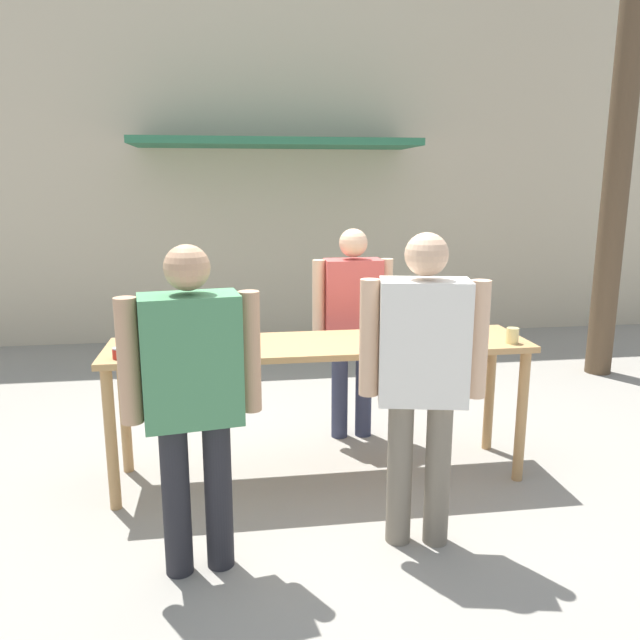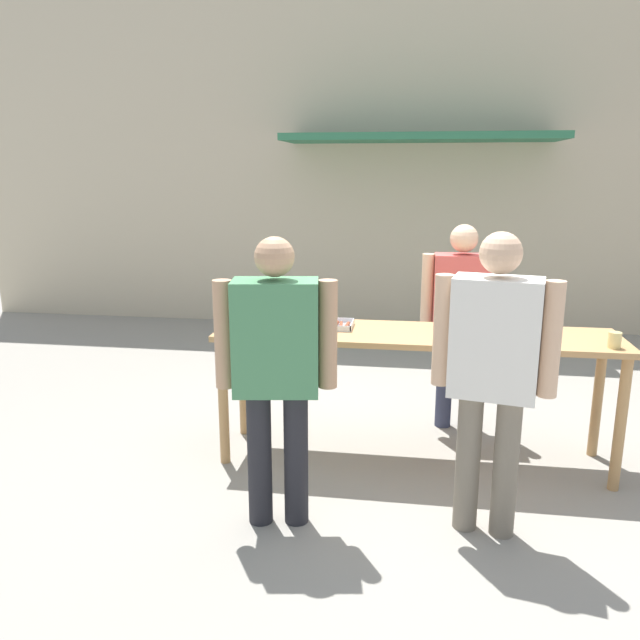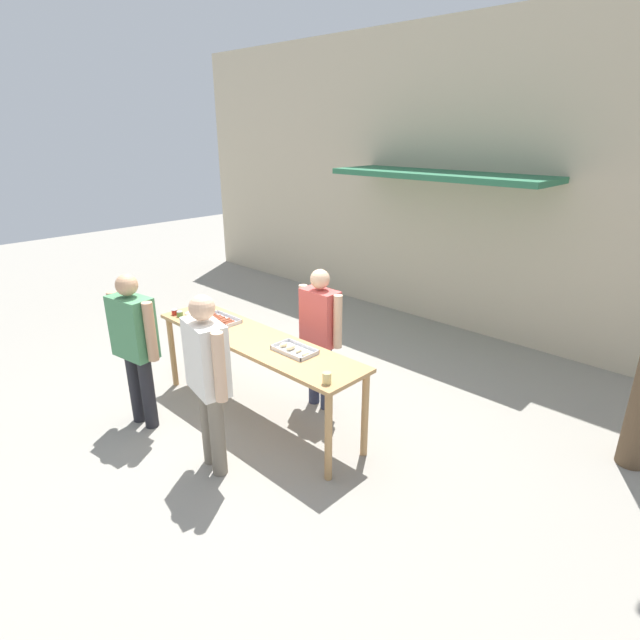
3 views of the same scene
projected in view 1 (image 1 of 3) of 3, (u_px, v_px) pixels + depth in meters
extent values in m
plane|color=gray|center=(320.00, 475.00, 4.28)|extent=(24.00, 24.00, 0.00)
cube|color=beige|center=(273.00, 158.00, 7.66)|extent=(12.00, 0.12, 4.50)
cube|color=#2D704C|center=(276.00, 143.00, 7.09)|extent=(3.20, 1.00, 0.08)
cube|color=tan|center=(320.00, 345.00, 4.08)|extent=(2.75, 0.64, 0.04)
cylinder|color=tan|center=(111.00, 440.00, 3.75)|extent=(0.07, 0.07, 0.90)
cylinder|color=tan|center=(521.00, 417.00, 4.12)|extent=(0.07, 0.07, 0.90)
cylinder|color=tan|center=(125.00, 410.00, 4.25)|extent=(0.07, 0.07, 0.90)
cylinder|color=tan|center=(490.00, 391.00, 4.62)|extent=(0.07, 0.07, 0.90)
cube|color=silver|center=(216.00, 343.00, 4.03)|extent=(0.47, 0.25, 0.01)
cube|color=silver|center=(215.00, 345.00, 3.91)|extent=(0.47, 0.01, 0.03)
cube|color=silver|center=(216.00, 336.00, 4.15)|extent=(0.47, 0.01, 0.03)
cube|color=silver|center=(180.00, 341.00, 4.00)|extent=(0.01, 0.25, 0.03)
cube|color=silver|center=(251.00, 339.00, 4.06)|extent=(0.01, 0.25, 0.03)
cylinder|color=brown|center=(185.00, 342.00, 4.00)|extent=(0.03, 0.13, 0.02)
cylinder|color=brown|center=(193.00, 342.00, 4.01)|extent=(0.03, 0.12, 0.02)
cylinder|color=brown|center=(199.00, 341.00, 4.02)|extent=(0.04, 0.13, 0.02)
cylinder|color=brown|center=(206.00, 342.00, 4.02)|extent=(0.03, 0.13, 0.02)
cylinder|color=brown|center=(212.00, 341.00, 4.04)|extent=(0.04, 0.12, 0.03)
cylinder|color=brown|center=(219.00, 341.00, 4.03)|extent=(0.03, 0.11, 0.02)
cylinder|color=brown|center=(225.00, 340.00, 4.05)|extent=(0.03, 0.13, 0.03)
cylinder|color=brown|center=(233.00, 340.00, 4.04)|extent=(0.04, 0.15, 0.03)
cylinder|color=brown|center=(239.00, 340.00, 4.06)|extent=(0.03, 0.13, 0.02)
cylinder|color=brown|center=(246.00, 340.00, 4.05)|extent=(0.04, 0.12, 0.03)
cube|color=silver|center=(400.00, 337.00, 4.21)|extent=(0.44, 0.26, 0.01)
cube|color=silver|center=(405.00, 338.00, 4.08)|extent=(0.44, 0.01, 0.03)
cube|color=silver|center=(395.00, 329.00, 4.32)|extent=(0.44, 0.01, 0.03)
cube|color=silver|center=(369.00, 335.00, 4.17)|extent=(0.01, 0.26, 0.03)
cube|color=silver|center=(431.00, 333.00, 4.23)|extent=(0.01, 0.26, 0.03)
ellipsoid|color=beige|center=(378.00, 334.00, 4.17)|extent=(0.05, 0.10, 0.04)
ellipsoid|color=beige|center=(393.00, 333.00, 4.19)|extent=(0.07, 0.12, 0.05)
ellipsoid|color=beige|center=(407.00, 333.00, 4.22)|extent=(0.05, 0.10, 0.03)
ellipsoid|color=beige|center=(422.00, 333.00, 4.23)|extent=(0.06, 0.10, 0.04)
cylinder|color=#B22319|center=(119.00, 354.00, 3.70)|extent=(0.07, 0.07, 0.06)
cylinder|color=#B2B2B7|center=(118.00, 348.00, 3.69)|extent=(0.07, 0.07, 0.01)
cylinder|color=#567A38|center=(136.00, 353.00, 3.72)|extent=(0.07, 0.07, 0.06)
cylinder|color=#B2B2B7|center=(135.00, 347.00, 3.71)|extent=(0.07, 0.07, 0.01)
cylinder|color=#DBC67A|center=(512.00, 336.00, 4.05)|extent=(0.08, 0.08, 0.10)
cylinder|color=#333851|center=(340.00, 389.00, 4.85)|extent=(0.13, 0.13, 0.78)
cylinder|color=#333851|center=(364.00, 388.00, 4.88)|extent=(0.13, 0.13, 0.78)
cube|color=#C64C47|center=(353.00, 300.00, 4.71)|extent=(0.42, 0.23, 0.62)
sphere|color=#DBAD89|center=(353.00, 243.00, 4.62)|extent=(0.21, 0.21, 0.21)
cylinder|color=#DBAD89|center=(319.00, 299.00, 4.67)|extent=(0.10, 0.10, 0.59)
cylinder|color=#DBAD89|center=(386.00, 297.00, 4.75)|extent=(0.10, 0.10, 0.59)
cylinder|color=#232328|center=(218.00, 494.00, 3.20)|extent=(0.14, 0.14, 0.81)
cylinder|color=#232328|center=(176.00, 500.00, 3.14)|extent=(0.14, 0.14, 0.81)
cube|color=#478456|center=(191.00, 360.00, 3.01)|extent=(0.50, 0.33, 0.64)
sphere|color=tan|center=(187.00, 268.00, 2.91)|extent=(0.22, 0.22, 0.22)
cylinder|color=tan|center=(250.00, 352.00, 3.09)|extent=(0.11, 0.11, 0.61)
cylinder|color=tan|center=(129.00, 361.00, 2.92)|extent=(0.11, 0.11, 0.61)
cylinder|color=#756B5B|center=(438.00, 473.00, 3.40)|extent=(0.14, 0.14, 0.83)
cylinder|color=#756B5B|center=(399.00, 472.00, 3.42)|extent=(0.14, 0.14, 0.83)
cube|color=silver|center=(423.00, 342.00, 3.25)|extent=(0.50, 0.34, 0.65)
sphere|color=#DBAD89|center=(427.00, 254.00, 3.15)|extent=(0.22, 0.22, 0.22)
cylinder|color=#DBAD89|center=(478.00, 339.00, 3.23)|extent=(0.10, 0.10, 0.62)
cylinder|color=#DBAD89|center=(369.00, 338.00, 3.26)|extent=(0.10, 0.10, 0.62)
cylinder|color=brown|center=(626.00, 90.00, 5.98)|extent=(0.26, 0.26, 5.65)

